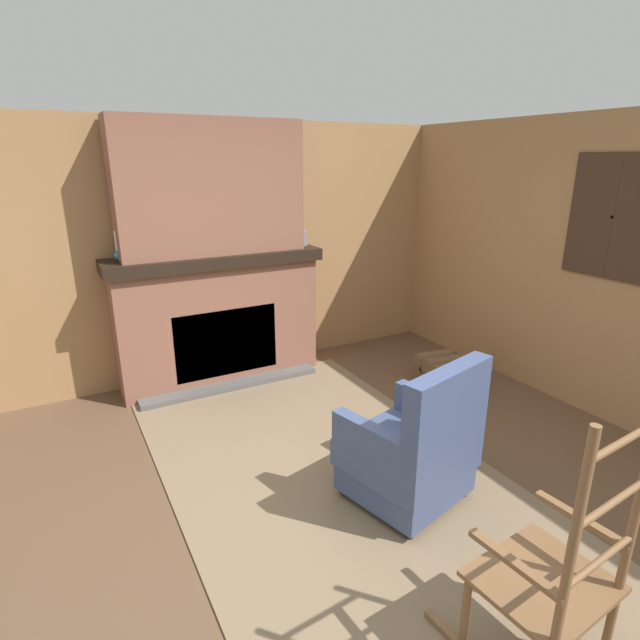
# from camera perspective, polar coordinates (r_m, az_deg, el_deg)

# --- Properties ---
(ground_plane) EXTENTS (14.00, 14.00, 0.00)m
(ground_plane) POSITION_cam_1_polar(r_m,az_deg,el_deg) (3.30, 2.69, -21.45)
(ground_plane) COLOR brown
(wood_panel_wall_left) EXTENTS (0.06, 5.67, 2.45)m
(wood_panel_wall_left) POSITION_cam_1_polar(r_m,az_deg,el_deg) (4.99, -12.77, 7.53)
(wood_panel_wall_left) COLOR #9E7247
(wood_panel_wall_left) RESTS_ON ground
(wood_panel_wall_back) EXTENTS (5.67, 0.09, 2.45)m
(wood_panel_wall_back) POSITION_cam_1_polar(r_m,az_deg,el_deg) (4.56, 31.73, 4.47)
(wood_panel_wall_back) COLOR #9E7247
(wood_panel_wall_back) RESTS_ON ground
(fireplace_hearth) EXTENTS (0.64, 2.00, 1.26)m
(fireplace_hearth) POSITION_cam_1_polar(r_m,az_deg,el_deg) (4.90, -11.44, 0.16)
(fireplace_hearth) COLOR brown
(fireplace_hearth) RESTS_ON ground
(chimney_breast) EXTENTS (0.37, 1.67, 1.17)m
(chimney_breast) POSITION_cam_1_polar(r_m,az_deg,el_deg) (4.69, -12.43, 14.54)
(chimney_breast) COLOR brown
(chimney_breast) RESTS_ON fireplace_hearth
(area_rug) EXTENTS (3.63, 2.08, 0.01)m
(area_rug) POSITION_cam_1_polar(r_m,az_deg,el_deg) (3.61, 1.30, -17.32)
(area_rug) COLOR #7A664C
(area_rug) RESTS_ON ground
(armchair) EXTENTS (0.80, 0.83, 0.98)m
(armchair) POSITION_cam_1_polar(r_m,az_deg,el_deg) (3.26, 10.53, -14.56)
(armchair) COLOR #3D4C75
(armchair) RESTS_ON ground
(rocking_chair) EXTENTS (0.84, 0.56, 1.32)m
(rocking_chair) POSITION_cam_1_polar(r_m,az_deg,el_deg) (2.48, 25.00, -25.93)
(rocking_chair) COLOR brown
(rocking_chair) RESTS_ON ground
(firewood_stack) EXTENTS (0.54, 0.45, 0.29)m
(firewood_stack) POSITION_cam_1_polar(r_m,az_deg,el_deg) (4.96, 13.74, -5.70)
(firewood_stack) COLOR brown
(firewood_stack) RESTS_ON ground
(oil_lamp_vase) EXTENTS (0.10, 0.10, 0.25)m
(oil_lamp_vase) POSITION_cam_1_polar(r_m,az_deg,el_deg) (4.62, -21.99, 7.40)
(oil_lamp_vase) COLOR #47708E
(oil_lamp_vase) RESTS_ON fireplace_hearth
(storage_case) EXTENTS (0.16, 0.24, 0.15)m
(storage_case) POSITION_cam_1_polar(r_m,az_deg,el_deg) (5.08, -3.04, 9.33)
(storage_case) COLOR gray
(storage_case) RESTS_ON fireplace_hearth
(decorative_plate_on_mantel) EXTENTS (0.07, 0.28, 0.27)m
(decorative_plate_on_mantel) POSITION_cam_1_polar(r_m,az_deg,el_deg) (4.77, -13.34, 9.06)
(decorative_plate_on_mantel) COLOR #336093
(decorative_plate_on_mantel) RESTS_ON fireplace_hearth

